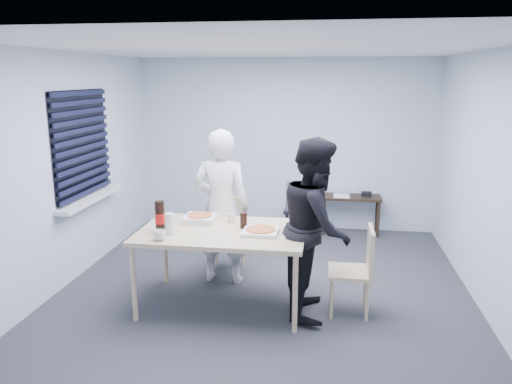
% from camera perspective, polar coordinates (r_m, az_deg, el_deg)
% --- Properties ---
extents(room, '(5.00, 5.00, 5.00)m').
position_cam_1_polar(room, '(6.26, -18.95, 4.26)').
color(room, '#2A2B2E').
rests_on(room, ground).
extents(dining_table, '(1.67, 1.06, 0.81)m').
position_cam_1_polar(dining_table, '(5.07, -3.85, -4.99)').
color(dining_table, tan).
rests_on(dining_table, ground).
extents(chair_far, '(0.42, 0.42, 0.89)m').
position_cam_1_polar(chair_far, '(6.11, -3.22, -4.21)').
color(chair_far, tan).
rests_on(chair_far, ground).
extents(chair_right, '(0.42, 0.42, 0.89)m').
position_cam_1_polar(chair_right, '(5.07, 11.67, -8.15)').
color(chair_right, tan).
rests_on(chair_right, ground).
extents(person_white, '(0.65, 0.42, 1.77)m').
position_cam_1_polar(person_white, '(5.65, -3.95, -1.72)').
color(person_white, silver).
rests_on(person_white, ground).
extents(person_black, '(0.47, 0.86, 1.77)m').
position_cam_1_polar(person_black, '(4.93, 6.87, -4.02)').
color(person_black, black).
rests_on(person_black, ground).
extents(side_table, '(0.87, 0.39, 0.58)m').
position_cam_1_polar(side_table, '(7.60, 10.84, -1.04)').
color(side_table, black).
rests_on(side_table, ground).
extents(stool, '(0.34, 0.34, 0.47)m').
position_cam_1_polar(stool, '(7.17, 4.57, -2.85)').
color(stool, black).
rests_on(stool, ground).
extents(backpack, '(0.29, 0.21, 0.40)m').
position_cam_1_polar(backpack, '(7.08, 4.61, -0.49)').
color(backpack, slate).
rests_on(backpack, stool).
extents(pizza_box_a, '(0.32, 0.32, 0.08)m').
position_cam_1_polar(pizza_box_a, '(5.35, -6.43, -3.01)').
color(pizza_box_a, silver).
rests_on(pizza_box_a, dining_table).
extents(pizza_box_b, '(0.34, 0.34, 0.05)m').
position_cam_1_polar(pizza_box_b, '(4.94, 0.53, -4.48)').
color(pizza_box_b, silver).
rests_on(pizza_box_b, dining_table).
extents(mug_a, '(0.17, 0.17, 0.10)m').
position_cam_1_polar(mug_a, '(4.82, -10.94, -4.87)').
color(mug_a, white).
rests_on(mug_a, dining_table).
extents(mug_b, '(0.10, 0.10, 0.09)m').
position_cam_1_polar(mug_b, '(5.31, -2.86, -2.96)').
color(mug_b, white).
rests_on(mug_b, dining_table).
extents(cola_glass, '(0.09, 0.09, 0.16)m').
position_cam_1_polar(cola_glass, '(5.09, -1.43, -3.26)').
color(cola_glass, black).
rests_on(cola_glass, dining_table).
extents(soda_bottle, '(0.10, 0.10, 0.31)m').
position_cam_1_polar(soda_bottle, '(5.05, -10.92, -2.80)').
color(soda_bottle, black).
rests_on(soda_bottle, dining_table).
extents(plastic_cups, '(0.12, 0.12, 0.21)m').
position_cam_1_polar(plastic_cups, '(4.95, -9.82, -3.62)').
color(plastic_cups, silver).
rests_on(plastic_cups, dining_table).
extents(rubber_band, '(0.06, 0.06, 0.00)m').
position_cam_1_polar(rubber_band, '(4.73, -1.88, -5.56)').
color(rubber_band, red).
rests_on(rubber_band, dining_table).
extents(papers, '(0.27, 0.34, 0.01)m').
position_cam_1_polar(papers, '(7.56, 9.74, -0.42)').
color(papers, white).
rests_on(papers, side_table).
extents(black_box, '(0.16, 0.12, 0.06)m').
position_cam_1_polar(black_box, '(7.62, 12.52, -0.22)').
color(black_box, black).
rests_on(black_box, side_table).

